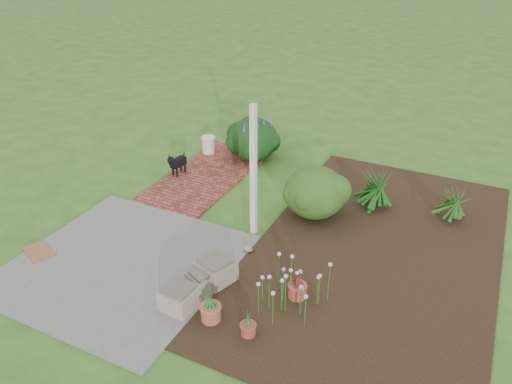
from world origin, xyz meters
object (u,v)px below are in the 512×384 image
at_px(stone_trough_near, 180,298).
at_px(evergreen_shrub, 315,191).
at_px(black_dog, 177,162).
at_px(cream_ceramic_urn, 208,145).

xyz_separation_m(stone_trough_near, evergreen_shrub, (0.84, 3.43, 0.34)).
xyz_separation_m(black_dog, cream_ceramic_urn, (0.02, 1.33, -0.09)).
relative_size(cream_ceramic_urn, evergreen_shrub, 0.34).
bearing_deg(cream_ceramic_urn, black_dog, -90.69).
bearing_deg(stone_trough_near, black_dog, 124.55).
bearing_deg(cream_ceramic_urn, evergreen_shrub, -25.15).
distance_m(stone_trough_near, cream_ceramic_urn, 5.59).
height_order(black_dog, cream_ceramic_urn, black_dog).
xyz_separation_m(black_dog, evergreen_shrub, (3.36, -0.24, 0.20)).
height_order(stone_trough_near, evergreen_shrub, evergreen_shrub).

